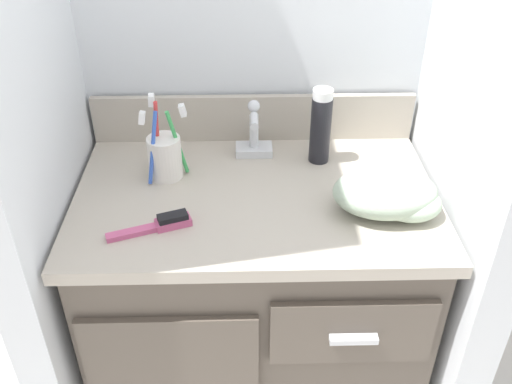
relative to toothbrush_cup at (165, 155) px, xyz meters
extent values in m
cube|color=silver|center=(-0.25, -0.07, 0.30)|extent=(0.08, 0.59, 2.20)
cube|color=silver|center=(0.66, -0.07, 0.30)|extent=(0.08, 0.59, 2.20)
cube|color=brown|center=(0.21, -0.07, -0.44)|extent=(0.78, 0.47, 0.72)
cube|color=brown|center=(0.40, -0.32, -0.24)|extent=(0.34, 0.02, 0.17)
cube|color=silver|center=(0.40, -0.34, -0.24)|extent=(0.10, 0.02, 0.01)
cube|color=#B2A899|center=(0.21, -0.07, -0.07)|extent=(0.81, 0.51, 0.03)
ellipsoid|color=#A49A8C|center=(0.21, -0.07, -0.15)|extent=(0.31, 0.29, 0.18)
cylinder|color=silver|center=(0.21, -0.07, -0.23)|extent=(0.03, 0.03, 0.01)
cube|color=#B2A899|center=(0.21, 0.17, 0.00)|extent=(0.81, 0.02, 0.12)
cube|color=silver|center=(0.21, 0.10, -0.05)|extent=(0.09, 0.06, 0.02)
cylinder|color=silver|center=(0.21, 0.10, 0.01)|extent=(0.02, 0.02, 0.08)
cylinder|color=silver|center=(0.21, 0.07, 0.05)|extent=(0.02, 0.06, 0.02)
sphere|color=silver|center=(0.21, 0.11, 0.07)|extent=(0.03, 0.03, 0.03)
cylinder|color=white|center=(0.00, 0.00, -0.01)|extent=(0.08, 0.08, 0.10)
cylinder|color=green|center=(0.03, 0.01, 0.03)|extent=(0.04, 0.02, 0.16)
cube|color=white|center=(0.05, 0.01, 0.11)|extent=(0.02, 0.02, 0.03)
cylinder|color=#D13838|center=(-0.01, 0.01, 0.04)|extent=(0.02, 0.02, 0.18)
cube|color=white|center=(-0.02, 0.02, 0.13)|extent=(0.01, 0.02, 0.03)
cylinder|color=blue|center=(-0.02, -0.02, 0.03)|extent=(0.03, 0.04, 0.17)
cube|color=white|center=(-0.03, -0.04, 0.12)|extent=(0.02, 0.02, 0.03)
cylinder|color=black|center=(0.36, 0.06, 0.03)|extent=(0.05, 0.05, 0.16)
cylinder|color=white|center=(0.36, 0.06, 0.12)|extent=(0.05, 0.05, 0.02)
cube|color=#C1517F|center=(-0.05, -0.22, -0.05)|extent=(0.10, 0.05, 0.01)
cube|color=#C1517F|center=(0.03, -0.19, -0.05)|extent=(0.08, 0.06, 0.02)
cube|color=black|center=(0.03, -0.19, -0.03)|extent=(0.07, 0.05, 0.01)
ellipsoid|color=#A8BCA3|center=(0.48, -0.15, -0.01)|extent=(0.22, 0.16, 0.09)
ellipsoid|color=#B0C6AB|center=(0.53, -0.17, -0.02)|extent=(0.13, 0.11, 0.06)
camera|label=1|loc=(0.18, -1.12, 0.67)|focal=40.00mm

